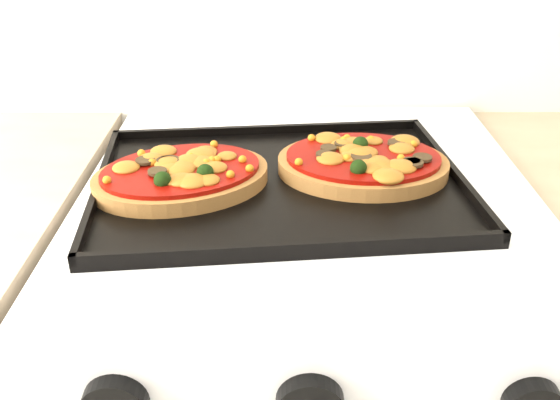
{
  "coord_description": "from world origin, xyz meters",
  "views": [
    {
      "loc": [
        -0.02,
        0.96,
        1.28
      ],
      "look_at": [
        -0.02,
        1.64,
        0.92
      ],
      "focal_mm": 40.0,
      "sensor_mm": 36.0,
      "label": 1
    }
  ],
  "objects": [
    {
      "name": "control_panel",
      "position": [
        0.02,
        1.39,
        0.85
      ],
      "size": [
        0.6,
        0.02,
        0.09
      ],
      "primitive_type": "cube",
      "color": "white",
      "rests_on": "stove"
    },
    {
      "name": "baking_tray",
      "position": [
        -0.02,
        1.69,
        0.92
      ],
      "size": [
        0.5,
        0.39,
        0.02
      ],
      "primitive_type": "cube",
      "rotation": [
        0.0,
        0.0,
        0.1
      ],
      "color": "black",
      "rests_on": "stove"
    },
    {
      "name": "pizza_right",
      "position": [
        0.09,
        1.71,
        0.94
      ],
      "size": [
        0.24,
        0.19,
        0.03
      ],
      "primitive_type": null,
      "rotation": [
        0.0,
        0.0,
        -0.08
      ],
      "color": "#AA773A",
      "rests_on": "baking_tray"
    },
    {
      "name": "pizza_left",
      "position": [
        -0.15,
        1.68,
        0.94
      ],
      "size": [
        0.27,
        0.23,
        0.03
      ],
      "primitive_type": null,
      "rotation": [
        0.0,
        0.0,
        0.35
      ],
      "color": "#AA773A",
      "rests_on": "baking_tray"
    }
  ]
}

